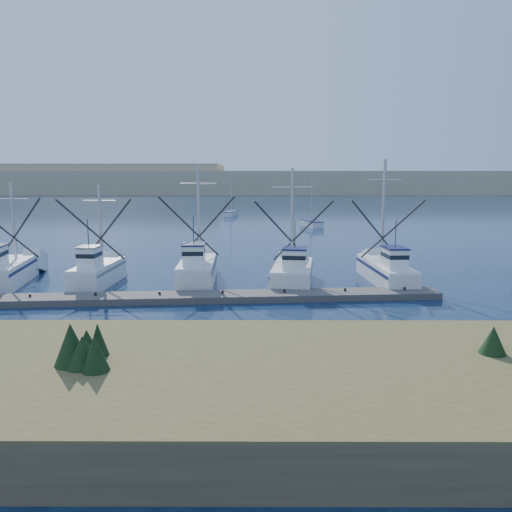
# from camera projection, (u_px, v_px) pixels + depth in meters

# --- Properties ---
(ground) EXTENTS (500.00, 500.00, 0.00)m
(ground) POSITION_uv_depth(u_px,v_px,m) (318.00, 324.00, 26.79)
(ground) COLOR #0C1A35
(ground) RESTS_ON ground
(shore_bank) EXTENTS (40.00, 10.00, 1.60)m
(shore_bank) POSITION_uv_depth(u_px,v_px,m) (117.00, 388.00, 16.82)
(shore_bank) COLOR #4C422D
(shore_bank) RESTS_ON ground
(floating_dock) EXTENTS (32.29, 4.74, 0.43)m
(floating_dock) POSITION_uv_depth(u_px,v_px,m) (191.00, 297.00, 31.87)
(floating_dock) COLOR #58544E
(floating_dock) RESTS_ON ground
(dune_ridge) EXTENTS (360.00, 60.00, 10.00)m
(dune_ridge) POSITION_uv_depth(u_px,v_px,m) (265.00, 182.00, 233.34)
(dune_ridge) COLOR tan
(dune_ridge) RESTS_ON ground
(trawler_fleet) EXTENTS (31.05, 8.83, 9.14)m
(trawler_fleet) POSITION_uv_depth(u_px,v_px,m) (204.00, 271.00, 36.58)
(trawler_fleet) COLOR white
(trawler_fleet) RESTS_ON ground
(sailboat_near) EXTENTS (3.16, 6.78, 8.10)m
(sailboat_near) POSITION_uv_depth(u_px,v_px,m) (311.00, 223.00, 78.74)
(sailboat_near) COLOR white
(sailboat_near) RESTS_ON ground
(sailboat_far) EXTENTS (2.57, 6.04, 8.10)m
(sailboat_far) POSITION_uv_depth(u_px,v_px,m) (231.00, 214.00, 99.43)
(sailboat_far) COLOR white
(sailboat_far) RESTS_ON ground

